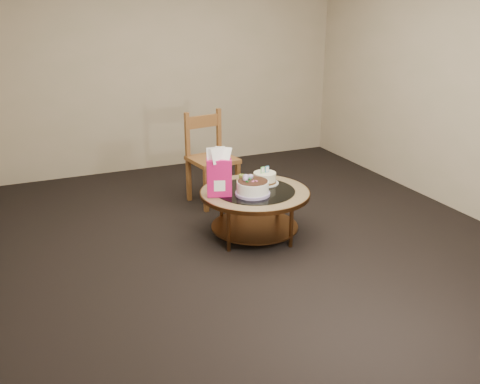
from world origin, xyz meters
name	(u,v)px	position (x,y,z in m)	size (l,w,h in m)	color
ground	(254,236)	(0.00, 0.00, 0.00)	(5.00, 5.00, 0.00)	black
room_walls	(256,71)	(0.00, 0.00, 1.54)	(4.52, 5.02, 2.61)	tan
coffee_table	(255,198)	(0.00, 0.00, 0.38)	(1.02, 1.02, 0.46)	brown
decorated_cake	(253,188)	(-0.07, -0.09, 0.52)	(0.31, 0.31, 0.18)	#A089C2
cream_cake	(265,178)	(0.17, 0.14, 0.51)	(0.27, 0.27, 0.17)	silver
gift_bag	(219,172)	(-0.35, 0.02, 0.67)	(0.24, 0.21, 0.44)	#F11679
pillar_candle	(242,179)	(-0.01, 0.28, 0.48)	(0.11, 0.11, 0.08)	tan
dining_chair	(211,158)	(-0.05, 1.02, 0.50)	(0.52, 0.52, 0.99)	brown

